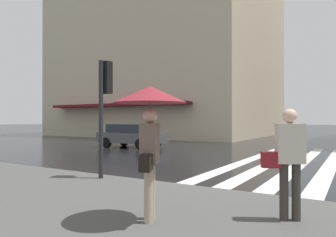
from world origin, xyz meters
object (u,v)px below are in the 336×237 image
Objects in this scene: car_dark_grey at (131,135)px; pedestrian_with_floral_umbrella at (150,110)px; traffic_signal_post at (104,93)px; pedestrian_approaching_kerb at (288,155)px.

pedestrian_with_floral_umbrella is (-11.16, -8.98, 1.06)m from car_dark_grey.
car_dark_grey is at bearing 33.92° from traffic_signal_post.
traffic_signal_post reaches higher than pedestrian_approaching_kerb.
traffic_signal_post is at bearing -146.08° from car_dark_grey.
car_dark_grey is (8.82, 5.93, -1.61)m from traffic_signal_post.
pedestrian_approaching_kerb is at bearing -57.91° from pedestrian_with_floral_umbrella.
traffic_signal_post reaches higher than pedestrian_with_floral_umbrella.
traffic_signal_post is 5.12m from pedestrian_approaching_kerb.
traffic_signal_post is at bearing 75.68° from pedestrian_approaching_kerb.
car_dark_grey is 14.36m from pedestrian_with_floral_umbrella.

